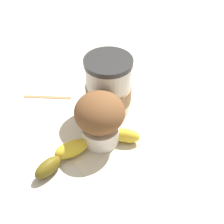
{
  "coord_description": "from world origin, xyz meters",
  "views": [
    {
      "loc": [
        0.35,
        -0.27,
        0.47
      ],
      "look_at": [
        0.0,
        0.0,
        0.05
      ],
      "focal_mm": 50.0,
      "sensor_mm": 36.0,
      "label": 1
    }
  ],
  "objects": [
    {
      "name": "banana",
      "position": [
        0.02,
        -0.08,
        0.02
      ],
      "size": [
        0.09,
        0.22,
        0.03
      ],
      "color": "gold",
      "rests_on": "paper_napkin"
    },
    {
      "name": "wooden_stirrer",
      "position": [
        -0.17,
        -0.05,
        0.0
      ],
      "size": [
        0.08,
        0.09,
        0.0
      ],
      "primitive_type": "cube",
      "rotation": [
        0.0,
        0.0,
        3.99
      ],
      "color": "#9E7547",
      "rests_on": "ground_plane"
    },
    {
      "name": "paper_napkin",
      "position": [
        0.0,
        0.0,
        0.0
      ],
      "size": [
        0.22,
        0.22,
        0.0
      ],
      "primitive_type": "cube",
      "rotation": [
        0.0,
        0.0,
        -0.01
      ],
      "color": "beige",
      "rests_on": "ground_plane"
    },
    {
      "name": "ground_plane",
      "position": [
        0.0,
        0.0,
        0.0
      ],
      "size": [
        3.0,
        3.0,
        0.0
      ],
      "primitive_type": "plane",
      "color": "beige"
    },
    {
      "name": "muffin",
      "position": [
        0.01,
        -0.04,
        0.06
      ],
      "size": [
        0.09,
        0.09,
        0.11
      ],
      "color": "white",
      "rests_on": "paper_napkin"
    },
    {
      "name": "coffee_cup",
      "position": [
        -0.05,
        0.03,
        0.06
      ],
      "size": [
        0.1,
        0.1,
        0.13
      ],
      "color": "silver",
      "rests_on": "paper_napkin"
    }
  ]
}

